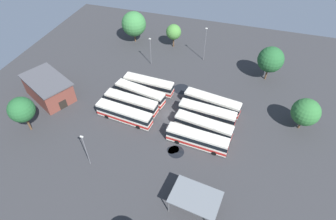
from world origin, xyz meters
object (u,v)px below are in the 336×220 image
Objects in this scene: tree_north_edge at (271,60)px; bus_row1_slot0 at (149,85)px; bus_row0_slot3 at (197,139)px; bus_row1_slot3 at (124,114)px; bus_row1_slot1 at (140,93)px; tree_east_edge at (174,32)px; lamp_post_far_corner at (205,43)px; tree_west_edge at (134,24)px; bus_row1_slot2 at (131,103)px; maintenance_shelter at (196,197)px; tree_northwest at (306,112)px; bus_row0_slot0 at (212,103)px; lamp_post_mid_lot at (151,50)px; tree_northeast at (21,110)px; lamp_post_by_building at (86,149)px; depot_building at (48,88)px; bus_row0_slot1 at (207,113)px; bus_row0_slot2 at (204,126)px.

bus_row1_slot0 is at bearing 26.40° from tree_north_edge.
bus_row1_slot3 is at bearing -7.37° from bus_row0_slot3.
tree_east_edge is (-0.57, -25.57, 2.94)m from bus_row1_slot1.
tree_west_edge is at bearing -9.72° from lamp_post_far_corner.
lamp_post_far_corner is at bearing 170.28° from tree_west_edge.
bus_row1_slot2 is 27.18m from maintenance_shelter.
bus_row0_slot3 is 16.85m from bus_row1_slot3.
tree_northwest reaches higher than bus_row0_slot3.
bus_row0_slot0 is 1.55× the size of maintenance_shelter.
tree_west_edge is (30.23, -47.73, 2.51)m from maintenance_shelter.
lamp_post_mid_lot reaches higher than tree_northwest.
bus_row0_slot0 is 24.69m from maintenance_shelter.
lamp_post_mid_lot is at bearing -79.78° from bus_row1_slot1.
tree_northwest is at bearing 141.80° from lamp_post_far_corner.
tree_northwest is at bearing -125.17° from maintenance_shelter.
tree_west_edge reaches higher than tree_northeast.
depot_building is at bearing -38.09° from lamp_post_by_building.
bus_row1_slot2 is 36.85m from tree_northwest.
bus_row0_slot0 is 3.76m from bus_row0_slot1.
lamp_post_by_building is (20.89, -2.63, 1.09)m from maintenance_shelter.
bus_row1_slot3 is 1.54× the size of tree_northeast.
lamp_post_far_corner is 1.23× the size of lamp_post_mid_lot.
bus_row0_slot0 is at bearing 107.21° from lamp_post_far_corner.
bus_row0_slot0 is 1.05× the size of bus_row0_slot3.
bus_row0_slot0 is 16.07m from bus_row1_slot0.
tree_northwest is (-56.56, -7.07, 2.01)m from depot_building.
bus_row0_slot3 is (0.39, 7.74, -0.00)m from bus_row0_slot1.
maintenance_shelter is 44.64m from lamp_post_far_corner.
bus_row1_slot2 is at bearing -19.77° from bus_row0_slot3.
tree_north_edge is 1.30× the size of tree_east_edge.
tree_northwest is at bearing -166.14° from bus_row1_slot3.
tree_north_edge is at bearing -126.06° from bus_row0_slot0.
lamp_post_far_corner is at bearing -116.94° from bus_row1_slot1.
maintenance_shelter is 29.71m from tree_northwest.
maintenance_shelter is at bearing 141.72° from bus_row1_slot3.
depot_building is 27.30m from lamp_post_mid_lot.
lamp_post_by_building reaches higher than tree_northwest.
tree_northeast reaches higher than maintenance_shelter.
lamp_post_mid_lot is at bearing -72.68° from bus_row1_slot0.
bus_row1_slot0 is 7.51m from bus_row1_slot2.
bus_row0_slot2 is at bearing 116.76° from tree_east_edge.
tree_west_edge is (12.39, -21.26, 3.92)m from bus_row1_slot0.
lamp_post_by_building is (-18.58, 14.56, 1.70)m from depot_building.
depot_building is (20.18, 1.90, 0.81)m from bus_row1_slot2.
bus_row1_slot2 is 1.68× the size of tree_northwest.
maintenance_shelter is 0.87× the size of lamp_post_far_corner.
bus_row0_slot3 is 1.60× the size of lamp_post_mid_lot.
bus_row0_slot2 is 0.86× the size of depot_building.
tree_northwest is at bearing 176.39° from bus_row1_slot0.
tree_north_edge reaches higher than bus_row1_slot2.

